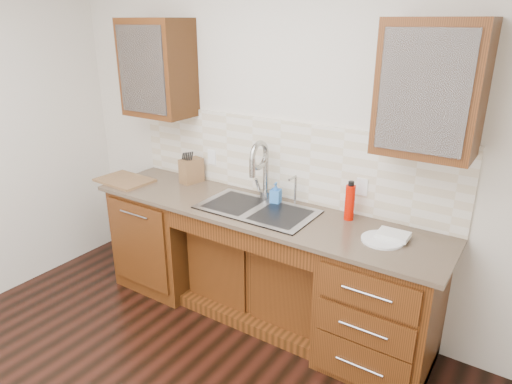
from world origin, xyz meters
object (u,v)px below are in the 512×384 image
Objects in this scene: water_bottle at (350,203)px; plate at (382,240)px; soap_bottle at (276,193)px; cutting_board at (125,180)px; knife_block at (191,171)px.

water_bottle reaches higher than plate.
water_bottle is (0.56, 0.03, 0.04)m from soap_bottle.
plate is at bearing -20.95° from soap_bottle.
water_bottle is 1.91m from cutting_board.
water_bottle is at bearing 9.20° from cutting_board.
soap_bottle is 0.66× the size of water_bottle.
cutting_board is at bearing -135.24° from knife_block.
water_bottle is 1.39m from knife_block.
knife_block is at bearing 168.49° from soap_bottle.
knife_block reaches higher than plate.
soap_bottle is 0.80× the size of knife_block.
soap_bottle is 0.36× the size of cutting_board.
water_bottle is at bearing 147.57° from plate.
knife_block is (-1.39, -0.01, -0.02)m from water_bottle.
knife_block reaches higher than soap_bottle.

